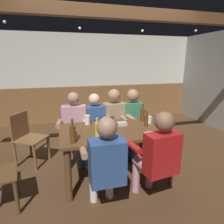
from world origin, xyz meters
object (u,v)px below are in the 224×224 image
person_0 (74,125)px  bottle_2 (97,129)px  table_candle (102,123)px  pint_glass_0 (75,135)px  chair_empty_near_right (27,137)px  person_2 (115,120)px  bottle_1 (143,114)px  pint_glass_1 (87,120)px  condiment_caddy (122,124)px  bottle_3 (146,120)px  pint_glass_2 (112,121)px  person_1 (96,124)px  plate_0 (152,135)px  dining_table (116,136)px  person_5 (157,154)px  person_4 (106,162)px  pint_glass_3 (167,125)px  person_3 (133,119)px  bottle_0 (73,134)px  pint_glass_4 (149,120)px

person_0 → bottle_2: size_ratio=4.71×
table_candle → pint_glass_0: pint_glass_0 is taller
chair_empty_near_right → person_2: bearing=116.7°
bottle_1 → pint_glass_1: 0.90m
condiment_caddy → bottle_3: bottle_3 is taller
bottle_3 → pint_glass_2: bearing=156.6°
person_1 → person_2: (0.36, 0.02, 0.05)m
condiment_caddy → plate_0: (0.26, -0.50, -0.02)m
dining_table → table_candle: (-0.16, 0.23, 0.15)m
person_5 → pint_glass_2: (-0.31, 0.88, 0.17)m
person_4 → pint_glass_2: bearing=70.5°
pint_glass_3 → person_5: bearing=-130.4°
person_3 → chair_empty_near_right: bearing=-0.1°
table_candle → plate_0: size_ratio=0.33×
dining_table → bottle_2: bearing=-146.4°
plate_0 → person_3: bearing=82.1°
bottle_0 → person_4: bearing=-49.9°
person_3 → pint_glass_4: (0.04, -0.57, 0.15)m
pint_glass_0 → person_2: bearing=48.3°
person_0 → plate_0: (0.93, -1.04, 0.11)m
bottle_3 → pint_glass_1: bearing=159.3°
person_1 → condiment_caddy: 0.63m
bottle_1 → bottle_0: bearing=-153.2°
person_3 → pint_glass_1: person_3 is taller
plate_0 → pint_glass_1: 1.02m
person_3 → person_4: person_3 is taller
person_1 → pint_glass_2: size_ratio=8.92×
bottle_3 → dining_table: bearing=-179.9°
person_1 → chair_empty_near_right: bearing=-11.7°
person_3 → plate_0: (-0.15, -1.05, 0.09)m
person_5 → pint_glass_1: person_5 is taller
bottle_0 → pint_glass_4: bearing=19.5°
person_0 → person_1: person_0 is taller
pint_glass_2 → table_candle: bearing=172.6°
person_1 → bottle_0: (-0.46, -0.98, 0.24)m
person_5 → bottle_2: (-0.62, 0.46, 0.21)m
person_5 → pint_glass_3: 0.60m
person_5 → pint_glass_1: (-0.68, 0.99, 0.18)m
bottle_2 → dining_table: bearing=33.6°
person_3 → bottle_3: size_ratio=5.06×
bottle_1 → table_candle: bearing=-176.3°
bottle_2 → pint_glass_0: bearing=177.8°
condiment_caddy → person_5: bearing=-77.8°
table_candle → pint_glass_2: size_ratio=0.61×
person_1 → chair_empty_near_right: size_ratio=1.33×
chair_empty_near_right → bottle_2: 1.49m
chair_empty_near_right → bottle_0: bearing=63.3°
bottle_2 → pint_glass_3: size_ratio=1.65×
bottle_2 → pint_glass_3: bearing=-1.6°
bottle_0 → bottle_2: bearing=18.3°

